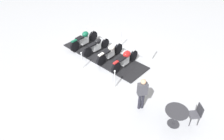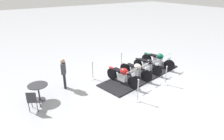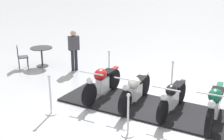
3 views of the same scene
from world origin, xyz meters
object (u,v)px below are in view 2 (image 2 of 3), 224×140
Objects in this scene: stanchion_left_front at (93,73)px; stanchion_right_front at (138,94)px; motorcycle_black at (148,65)px; stanchion_left_mid at (121,63)px; cafe_chair_near_table at (33,100)px; stanchion_right_mid at (165,78)px; motorcycle_forest at (158,60)px; bystander_person at (64,71)px; motorcycle_maroon at (123,75)px; motorcycle_cream at (136,70)px; cafe_table at (38,89)px.

stanchion_right_front is at bearing 100.43° from stanchion_left_front.
stanchion_right_front is (2.56, 2.08, -0.12)m from motorcycle_black.
stanchion_left_mid is 1.11× the size of cafe_chair_near_table.
motorcycle_black is 1.68m from stanchion_right_mid.
motorcycle_forest is 2.30m from stanchion_right_mid.
motorcycle_forest is 2.43× the size of cafe_chair_near_table.
cafe_chair_near_table is 2.23m from bystander_person.
motorcycle_forest is 2.00× the size of stanchion_right_front.
motorcycle_black is at bearing 119.03° from stanchion_left_mid.
motorcycle_maroon is 3.03m from bystander_person.
motorcycle_cream is at bearing 148.03° from stanchion_left_front.
cafe_table is 0.83m from cafe_chair_near_table.
motorcycle_black is 6.29m from cafe_table.
cafe_chair_near_table is at bearing -97.40° from motorcycle_black.
motorcycle_cream is 1.10m from motorcycle_black.
cafe_table is (5.18, -0.72, 0.09)m from motorcycle_cream.
stanchion_right_mid is at bearing 100.43° from stanchion_left_mid.
motorcycle_cream is 2.28× the size of cafe_chair_near_table.
motorcycle_maroon is at bearing -103.15° from stanchion_right_front.
cafe_table is (6.01, -2.18, 0.25)m from stanchion_right_mid.
motorcycle_maroon is at bearing 167.20° from cafe_table.
stanchion_left_front is 3.18m from cafe_table.
stanchion_right_mid is 1.16× the size of cafe_chair_near_table.
cafe_table is at bearing -35.09° from stanchion_right_front.
stanchion_left_front is at bearing -169.78° from cafe_table.
motorcycle_cream is 1.99× the size of stanchion_left_front.
stanchion_right_mid is at bearing 45.57° from motorcycle_maroon.
stanchion_left_mid is (1.93, -1.31, -0.24)m from motorcycle_forest.
motorcycle_maroon is 4.20m from cafe_table.
cafe_chair_near_table is (5.85, 1.70, 0.23)m from stanchion_left_mid.
stanchion_right_front is at bearing -24.49° from motorcycle_maroon.
motorcycle_black is at bearing 160.92° from stanchion_left_front.
stanchion_right_mid is 6.39m from cafe_table.
stanchion_left_front is 2.35m from stanchion_left_mid.
cafe_table is (7.35, -0.32, 0.06)m from motorcycle_forest.
stanchion_right_mid reaches higher than cafe_table.
stanchion_left_front is at bearing -158.22° from motorcycle_maroon.
cafe_chair_near_table is at bearing -122.95° from bystander_person.
motorcycle_black is 1.74m from stanchion_left_mid.
stanchion_left_mid is at bearing -43.17° from cafe_chair_near_table.
cafe_table is (6.26, -0.53, 0.09)m from motorcycle_black.
motorcycle_cream is 2.39m from stanchion_right_front.
motorcycle_forest is at bearing 89.19° from motorcycle_maroon.
motorcycle_maroon is at bearing -2.94° from bystander_person.
motorcycle_black is 4.96m from bystander_person.
stanchion_left_front is (2.06, -1.29, -0.12)m from motorcycle_cream.
motorcycle_black is 1.98× the size of stanchion_left_mid.
motorcycle_maroon is 0.95× the size of motorcycle_forest.
cafe_table is at bearing 0.00° from cafe_chair_near_table.
cafe_table is at bearing -19.92° from stanchion_right_mid.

